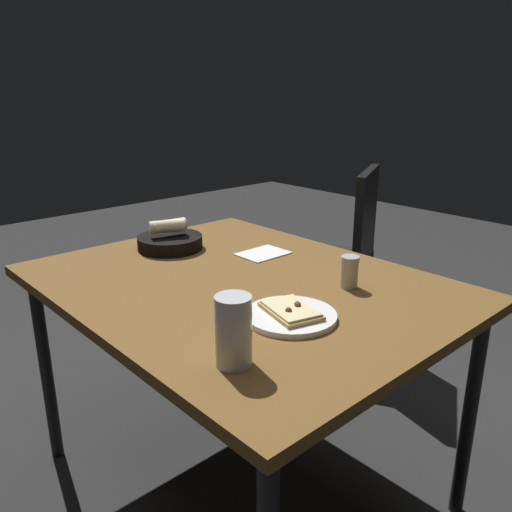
% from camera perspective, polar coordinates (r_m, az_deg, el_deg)
% --- Properties ---
extents(ground, '(8.00, 8.00, 0.00)m').
position_cam_1_polar(ground, '(1.85, -1.47, -23.54)').
color(ground, '#2A2A2A').
extents(dining_table, '(0.92, 1.19, 0.70)m').
position_cam_1_polar(dining_table, '(1.50, -1.67, -4.73)').
color(dining_table, brown).
rests_on(dining_table, ground).
extents(pizza_plate, '(0.22, 0.22, 0.04)m').
position_cam_1_polar(pizza_plate, '(1.24, 3.86, -6.47)').
color(pizza_plate, white).
rests_on(pizza_plate, dining_table).
extents(bread_basket, '(0.22, 0.22, 0.10)m').
position_cam_1_polar(bread_basket, '(1.78, -9.48, 1.77)').
color(bread_basket, black).
rests_on(bread_basket, dining_table).
extents(beer_glass, '(0.07, 0.07, 0.15)m').
position_cam_1_polar(beer_glass, '(1.02, -2.50, -8.79)').
color(beer_glass, silver).
rests_on(beer_glass, dining_table).
extents(pepper_shaker, '(0.05, 0.05, 0.09)m').
position_cam_1_polar(pepper_shaker, '(1.44, 10.31, -1.94)').
color(pepper_shaker, '#BFB299').
rests_on(pepper_shaker, dining_table).
extents(napkin, '(0.16, 0.12, 0.00)m').
position_cam_1_polar(napkin, '(1.71, 0.79, 0.28)').
color(napkin, white).
rests_on(napkin, dining_table).
extents(chair_near, '(0.59, 0.59, 0.89)m').
position_cam_1_polar(chair_near, '(2.43, 9.08, 0.80)').
color(chair_near, black).
rests_on(chair_near, ground).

